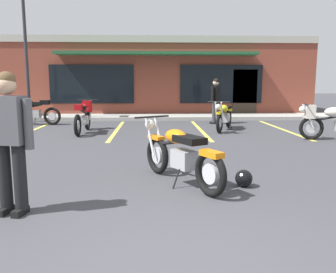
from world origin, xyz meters
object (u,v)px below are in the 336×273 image
at_px(helmet_on_pavement, 244,178).
at_px(motorcycle_foreground_classic, 180,154).
at_px(motorcycle_red_sportbike, 336,121).
at_px(motorcycle_blue_standard, 224,116).
at_px(parking_lot_lamp_post, 24,36).
at_px(person_in_shorts_foreground, 216,98).
at_px(motorcycle_black_cruiser, 83,115).
at_px(person_in_black_shirt, 9,135).
at_px(motorcycle_silver_naked, 29,110).

bearing_deg(helmet_on_pavement, motorcycle_foreground_classic, 166.68).
height_order(motorcycle_red_sportbike, motorcycle_blue_standard, same).
bearing_deg(parking_lot_lamp_post, person_in_shorts_foreground, -6.09).
distance_m(motorcycle_black_cruiser, parking_lot_lamp_post, 4.72).
distance_m(motorcycle_foreground_classic, person_in_shorts_foreground, 7.95).
bearing_deg(motorcycle_red_sportbike, helmet_on_pavement, -130.94).
height_order(person_in_black_shirt, person_in_shorts_foreground, same).
height_order(motorcycle_red_sportbike, parking_lot_lamp_post, parking_lot_lamp_post).
relative_size(motorcycle_blue_standard, person_in_shorts_foreground, 1.19).
height_order(person_in_shorts_foreground, parking_lot_lamp_post, parking_lot_lamp_post).
height_order(motorcycle_blue_standard, person_in_shorts_foreground, person_in_shorts_foreground).
bearing_deg(parking_lot_lamp_post, motorcycle_red_sportbike, -25.65).
bearing_deg(parking_lot_lamp_post, motorcycle_foreground_classic, -58.33).
bearing_deg(motorcycle_black_cruiser, motorcycle_foreground_classic, -65.52).
height_order(motorcycle_red_sportbike, person_in_shorts_foreground, person_in_shorts_foreground).
relative_size(motorcycle_silver_naked, parking_lot_lamp_post, 0.42).
bearing_deg(motorcycle_blue_standard, parking_lot_lamp_post, 160.47).
relative_size(person_in_black_shirt, parking_lot_lamp_post, 0.33).
bearing_deg(person_in_shorts_foreground, motorcycle_blue_standard, -90.57).
height_order(person_in_black_shirt, parking_lot_lamp_post, parking_lot_lamp_post).
height_order(motorcycle_black_cruiser, person_in_shorts_foreground, person_in_shorts_foreground).
relative_size(motorcycle_foreground_classic, parking_lot_lamp_post, 0.38).
relative_size(motorcycle_blue_standard, person_in_black_shirt, 1.19).
distance_m(motorcycle_red_sportbike, motorcycle_silver_naked, 10.11).
distance_m(motorcycle_black_cruiser, person_in_shorts_foreground, 4.94).
distance_m(motorcycle_silver_naked, person_in_shorts_foreground, 6.82).
xyz_separation_m(motorcycle_blue_standard, person_in_black_shirt, (-3.95, -7.11, 0.49)).
distance_m(motorcycle_blue_standard, person_in_shorts_foreground, 1.83).
bearing_deg(parking_lot_lamp_post, helmet_on_pavement, -54.66).
relative_size(motorcycle_red_sportbike, motorcycle_silver_naked, 0.99).
bearing_deg(motorcycle_black_cruiser, helmet_on_pavement, -59.13).
xyz_separation_m(motorcycle_foreground_classic, person_in_shorts_foreground, (1.90, 7.70, 0.49)).
xyz_separation_m(motorcycle_blue_standard, parking_lot_lamp_post, (-7.10, 2.52, 2.78)).
distance_m(motorcycle_blue_standard, person_in_black_shirt, 8.15).
relative_size(motorcycle_foreground_classic, motorcycle_blue_standard, 0.96).
bearing_deg(helmet_on_pavement, parking_lot_lamp_post, 125.34).
bearing_deg(person_in_shorts_foreground, parking_lot_lamp_post, 173.91).
height_order(motorcycle_silver_naked, motorcycle_blue_standard, same).
bearing_deg(person_in_black_shirt, motorcycle_foreground_classic, 29.39).
height_order(motorcycle_foreground_classic, helmet_on_pavement, motorcycle_foreground_classic).
relative_size(motorcycle_blue_standard, parking_lot_lamp_post, 0.40).
relative_size(motorcycle_foreground_classic, motorcycle_black_cruiser, 0.90).
height_order(motorcycle_black_cruiser, parking_lot_lamp_post, parking_lot_lamp_post).
bearing_deg(helmet_on_pavement, motorcycle_red_sportbike, 49.06).
bearing_deg(motorcycle_black_cruiser, person_in_shorts_foreground, 24.65).
xyz_separation_m(motorcycle_red_sportbike, motorcycle_blue_standard, (-2.56, 2.12, -0.07)).
bearing_deg(motorcycle_blue_standard, motorcycle_silver_naked, 165.79).
bearing_deg(parking_lot_lamp_post, motorcycle_black_cruiser, -46.72).
distance_m(motorcycle_foreground_classic, motorcycle_blue_standard, 6.23).
bearing_deg(motorcycle_silver_naked, person_in_black_shirt, -72.17).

